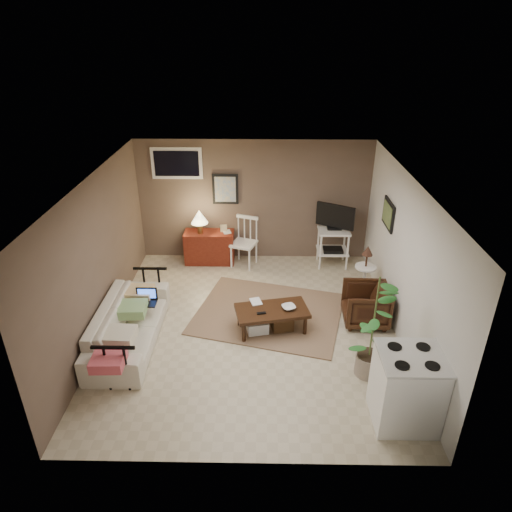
{
  "coord_description": "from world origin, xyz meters",
  "views": [
    {
      "loc": [
        0.19,
        -5.91,
        4.28
      ],
      "look_at": [
        0.08,
        0.35,
        1.09
      ],
      "focal_mm": 32.0,
      "sensor_mm": 36.0,
      "label": 1
    }
  ],
  "objects_px": {
    "coffee_table": "(271,318)",
    "armchair": "(366,303)",
    "tv_stand": "(334,234)",
    "red_console": "(209,244)",
    "potted_plant": "(374,324)",
    "stove": "(407,388)",
    "sofa": "(128,318)",
    "side_table": "(366,266)",
    "spindle_chair": "(244,244)"
  },
  "relations": [
    {
      "from": "coffee_table",
      "to": "potted_plant",
      "type": "height_order",
      "value": "potted_plant"
    },
    {
      "from": "coffee_table",
      "to": "armchair",
      "type": "distance_m",
      "value": 1.52
    },
    {
      "from": "red_console",
      "to": "tv_stand",
      "type": "relative_size",
      "value": 0.89
    },
    {
      "from": "coffee_table",
      "to": "side_table",
      "type": "bearing_deg",
      "value": 33.17
    },
    {
      "from": "red_console",
      "to": "armchair",
      "type": "distance_m",
      "value": 3.39
    },
    {
      "from": "armchair",
      "to": "stove",
      "type": "xyz_separation_m",
      "value": [
        0.07,
        -2.03,
        0.13
      ]
    },
    {
      "from": "side_table",
      "to": "armchair",
      "type": "relative_size",
      "value": 1.38
    },
    {
      "from": "coffee_table",
      "to": "sofa",
      "type": "distance_m",
      "value": 2.15
    },
    {
      "from": "tv_stand",
      "to": "red_console",
      "type": "bearing_deg",
      "value": 178.0
    },
    {
      "from": "coffee_table",
      "to": "tv_stand",
      "type": "relative_size",
      "value": 0.94
    },
    {
      "from": "stove",
      "to": "armchair",
      "type": "bearing_deg",
      "value": 91.86
    },
    {
      "from": "sofa",
      "to": "armchair",
      "type": "relative_size",
      "value": 3.0
    },
    {
      "from": "armchair",
      "to": "potted_plant",
      "type": "xyz_separation_m",
      "value": [
        -0.19,
        -1.22,
        0.47
      ]
    },
    {
      "from": "red_console",
      "to": "tv_stand",
      "type": "bearing_deg",
      "value": -2.0
    },
    {
      "from": "red_console",
      "to": "side_table",
      "type": "bearing_deg",
      "value": -23.45
    },
    {
      "from": "sofa",
      "to": "red_console",
      "type": "xyz_separation_m",
      "value": [
        0.9,
        2.6,
        -0.02
      ]
    },
    {
      "from": "tv_stand",
      "to": "side_table",
      "type": "distance_m",
      "value": 1.22
    },
    {
      "from": "tv_stand",
      "to": "armchair",
      "type": "relative_size",
      "value": 1.8
    },
    {
      "from": "side_table",
      "to": "tv_stand",
      "type": "bearing_deg",
      "value": 109.18
    },
    {
      "from": "potted_plant",
      "to": "spindle_chair",
      "type": "bearing_deg",
      "value": 119.94
    },
    {
      "from": "potted_plant",
      "to": "stove",
      "type": "xyz_separation_m",
      "value": [
        0.26,
        -0.8,
        -0.34
      ]
    },
    {
      "from": "spindle_chair",
      "to": "potted_plant",
      "type": "relative_size",
      "value": 0.64
    },
    {
      "from": "armchair",
      "to": "potted_plant",
      "type": "relative_size",
      "value": 0.45
    },
    {
      "from": "potted_plant",
      "to": "armchair",
      "type": "bearing_deg",
      "value": 81.16
    },
    {
      "from": "tv_stand",
      "to": "spindle_chair",
      "type": "bearing_deg",
      "value": -179.17
    },
    {
      "from": "red_console",
      "to": "armchair",
      "type": "bearing_deg",
      "value": -36.83
    },
    {
      "from": "red_console",
      "to": "spindle_chair",
      "type": "xyz_separation_m",
      "value": [
        0.71,
        -0.11,
        0.07
      ]
    },
    {
      "from": "coffee_table",
      "to": "red_console",
      "type": "xyz_separation_m",
      "value": [
        -1.22,
        2.3,
        0.16
      ]
    },
    {
      "from": "tv_stand",
      "to": "stove",
      "type": "xyz_separation_m",
      "value": [
        0.33,
        -3.97,
        -0.19
      ]
    },
    {
      "from": "sofa",
      "to": "potted_plant",
      "type": "xyz_separation_m",
      "value": [
        3.43,
        -0.66,
        0.41
      ]
    },
    {
      "from": "red_console",
      "to": "tv_stand",
      "type": "distance_m",
      "value": 2.46
    },
    {
      "from": "spindle_chair",
      "to": "stove",
      "type": "xyz_separation_m",
      "value": [
        2.07,
        -3.95,
        0.02
      ]
    },
    {
      "from": "spindle_chair",
      "to": "tv_stand",
      "type": "distance_m",
      "value": 1.75
    },
    {
      "from": "sofa",
      "to": "armchair",
      "type": "bearing_deg",
      "value": -81.06
    },
    {
      "from": "red_console",
      "to": "spindle_chair",
      "type": "relative_size",
      "value": 1.14
    },
    {
      "from": "coffee_table",
      "to": "armchair",
      "type": "relative_size",
      "value": 1.7
    },
    {
      "from": "armchair",
      "to": "side_table",
      "type": "bearing_deg",
      "value": 172.61
    },
    {
      "from": "red_console",
      "to": "side_table",
      "type": "height_order",
      "value": "red_console"
    },
    {
      "from": "tv_stand",
      "to": "armchair",
      "type": "xyz_separation_m",
      "value": [
        0.27,
        -1.95,
        -0.32
      ]
    },
    {
      "from": "sofa",
      "to": "red_console",
      "type": "distance_m",
      "value": 2.75
    },
    {
      "from": "coffee_table",
      "to": "spindle_chair",
      "type": "height_order",
      "value": "spindle_chair"
    },
    {
      "from": "potted_plant",
      "to": "red_console",
      "type": "bearing_deg",
      "value": 127.76
    },
    {
      "from": "potted_plant",
      "to": "tv_stand",
      "type": "bearing_deg",
      "value": 91.39
    },
    {
      "from": "sofa",
      "to": "side_table",
      "type": "bearing_deg",
      "value": -69.97
    },
    {
      "from": "tv_stand",
      "to": "potted_plant",
      "type": "bearing_deg",
      "value": -88.61
    },
    {
      "from": "sofa",
      "to": "potted_plant",
      "type": "height_order",
      "value": "potted_plant"
    },
    {
      "from": "spindle_chair",
      "to": "stove",
      "type": "height_order",
      "value": "spindle_chair"
    },
    {
      "from": "spindle_chair",
      "to": "stove",
      "type": "bearing_deg",
      "value": -62.37
    },
    {
      "from": "red_console",
      "to": "stove",
      "type": "height_order",
      "value": "red_console"
    },
    {
      "from": "spindle_chair",
      "to": "side_table",
      "type": "relative_size",
      "value": 1.02
    }
  ]
}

